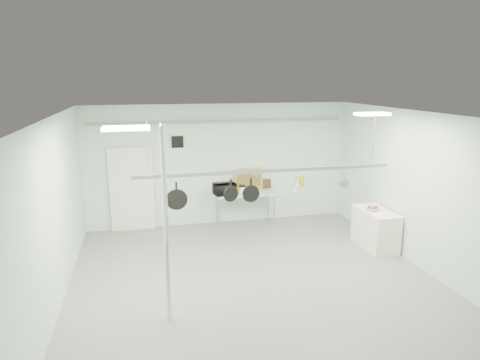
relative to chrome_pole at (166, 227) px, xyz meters
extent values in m
plane|color=gray|center=(1.70, 0.60, -1.60)|extent=(8.00, 8.00, 0.00)
cube|color=silver|center=(1.70, 0.60, 1.59)|extent=(7.00, 8.00, 0.02)
cube|color=silver|center=(1.70, 4.59, 0.00)|extent=(7.00, 0.02, 3.20)
cube|color=silver|center=(5.19, 0.60, 0.00)|extent=(0.02, 8.00, 3.20)
cube|color=silver|center=(-0.60, 4.54, -0.55)|extent=(1.10, 0.10, 2.20)
cube|color=black|center=(0.60, 4.57, 0.65)|extent=(0.30, 0.04, 0.30)
cylinder|color=gray|center=(1.70, 4.50, 1.15)|extent=(6.60, 0.07, 0.07)
cylinder|color=silver|center=(0.00, 0.00, 0.00)|extent=(0.08, 0.08, 3.20)
cube|color=#A7C4B5|center=(2.30, 4.20, -0.72)|extent=(1.60, 0.70, 0.05)
cylinder|color=#B7B7BC|center=(1.58, 3.92, -1.17)|extent=(0.04, 0.04, 0.86)
cylinder|color=#B7B7BC|center=(1.58, 4.48, -1.17)|extent=(0.04, 0.04, 0.86)
cylinder|color=#B7B7BC|center=(3.02, 3.92, -1.17)|extent=(0.04, 0.04, 0.86)
cylinder|color=#B7B7BC|center=(3.02, 4.48, -1.17)|extent=(0.04, 0.04, 0.86)
cube|color=white|center=(4.85, 2.00, -1.15)|extent=(0.60, 1.20, 0.90)
cube|color=#B7B7BC|center=(1.90, 0.90, 0.60)|extent=(4.80, 0.06, 0.06)
cylinder|color=#B7B7BC|center=(-0.20, 0.90, 1.10)|extent=(0.02, 0.02, 0.94)
cylinder|color=#B7B7BC|center=(4.00, 0.90, 1.10)|extent=(0.02, 0.02, 0.94)
cube|color=white|center=(-0.50, -0.20, 1.56)|extent=(0.65, 0.30, 0.05)
cube|color=white|center=(4.10, 1.20, 1.56)|extent=(0.65, 0.30, 0.05)
imported|color=black|center=(1.73, 4.12, -0.54)|extent=(0.60, 0.46, 0.30)
cylinder|color=white|center=(2.18, 4.03, -0.59)|extent=(0.19, 0.19, 0.20)
cube|color=gold|center=(2.47, 4.50, -0.41)|extent=(0.79, 0.18, 0.58)
cube|color=#392413|center=(2.94, 4.50, -0.57)|extent=(0.31, 0.10, 0.25)
imported|color=silver|center=(4.76, 2.02, -0.66)|extent=(0.34, 0.34, 0.08)
camera|label=1|loc=(-0.31, -6.36, 2.24)|focal=32.00mm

